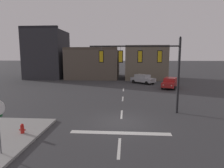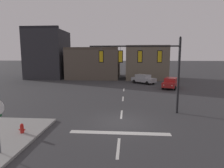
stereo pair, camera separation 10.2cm
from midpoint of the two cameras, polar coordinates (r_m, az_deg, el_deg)
name	(u,v)px [view 2 (the right image)]	position (r m, az deg, el deg)	size (l,w,h in m)	color
ground_plane	(121,122)	(14.49, 2.81, -11.27)	(400.00, 400.00, 0.00)	#353538
stop_bar_paint	(120,133)	(12.63, 2.54, -14.27)	(6.40, 0.50, 0.01)	silver
lane_centreline	(122,114)	(16.39, 3.01, -8.93)	(0.16, 26.40, 0.01)	silver
signal_mast_near_side	(147,62)	(16.49, 10.45, 6.57)	(7.57, 0.43, 6.43)	black
car_lot_nearside	(171,83)	(30.53, 17.10, 0.36)	(3.37, 4.75, 1.61)	#A81E1E
car_lot_middle	(143,79)	(34.74, 9.35, 1.53)	(4.45, 4.31, 1.61)	#9EA0A5
fire_hydrant	(22,130)	(13.37, -24.88, -12.26)	(0.40, 0.30, 0.75)	red
building_row	(91,61)	(43.86, -6.14, 6.84)	(29.71, 12.93, 10.82)	#2D2D33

